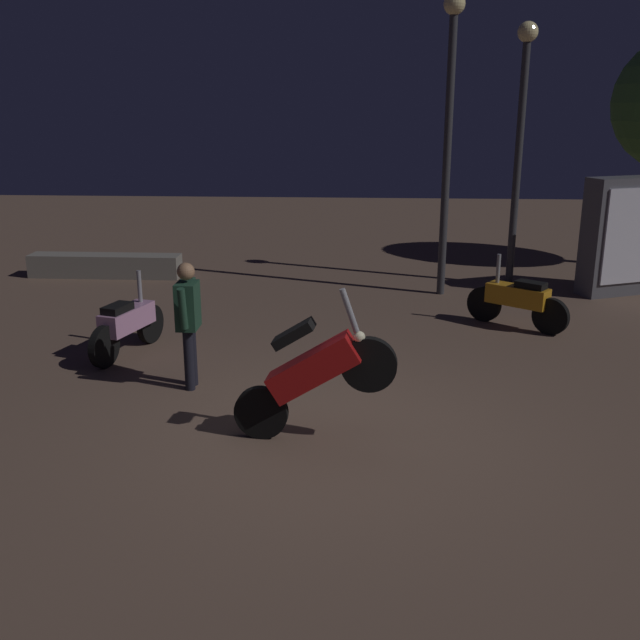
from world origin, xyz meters
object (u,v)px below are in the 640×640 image
Objects in this scene: person_rider_beside at (188,315)px; streetlamp_far at (449,111)px; kiosk_billboard at (626,236)px; motorcycle_orange_parked_right at (517,300)px; motorcycle_red_foreground at (313,373)px; streetlamp_near at (521,122)px; motorcycle_pink_parked_left at (127,324)px.

streetlamp_far is (3.48, 4.78, 2.30)m from person_rider_beside.
kiosk_billboard is (3.28, 0.24, -2.17)m from streetlamp_far.
motorcycle_orange_parked_right is 0.90× the size of person_rider_beside.
kiosk_billboard reaches higher than motorcycle_orange_parked_right.
kiosk_billboard is at bearing 4.27° from streetlamp_far.
streetlamp_far is at bearing -28.14° from motorcycle_orange_parked_right.
motorcycle_red_foreground is 0.35× the size of streetlamp_near.
kiosk_billboard is at bearing 55.79° from motorcycle_red_foreground.
streetlamp_near is 2.24× the size of kiosk_billboard.
person_rider_beside is at bearing -119.00° from motorcycle_pink_parked_left.
motorcycle_pink_parked_left is at bearing -143.64° from streetlamp_near.
streetlamp_far is at bearing 77.62° from motorcycle_red_foreground.
motorcycle_pink_parked_left is at bearing -141.90° from streetlamp_far.
kiosk_billboard is at bearing 36.31° from person_rider_beside.
motorcycle_red_foreground is 0.79× the size of kiosk_billboard.
motorcycle_red_foreground is 8.02m from streetlamp_near.
motorcycle_orange_parked_right is 3.31m from kiosk_billboard.
motorcycle_red_foreground reaches higher than motorcycle_pink_parked_left.
streetlamp_near is (6.01, 4.42, 2.58)m from motorcycle_pink_parked_left.
person_rider_beside is at bearing 143.71° from motorcycle_red_foreground.
motorcycle_pink_parked_left is 0.77× the size of kiosk_billboard.
streetlamp_far is at bearing -150.08° from streetlamp_near.
streetlamp_near is at bearing -61.84° from motorcycle_orange_parked_right.
streetlamp_near is 1.61m from streetlamp_far.
person_rider_beside is 7.69m from streetlamp_near.
streetlamp_far is at bearing -35.76° from motorcycle_pink_parked_left.
motorcycle_orange_parked_right is 3.85m from streetlamp_near.
motorcycle_pink_parked_left is at bearing 3.64° from kiosk_billboard.
person_rider_beside is at bearing 14.15° from kiosk_billboard.
motorcycle_orange_parked_right is 0.66× the size of kiosk_billboard.
motorcycle_red_foreground is at bearing -107.06° from streetlamp_far.
streetlamp_near is at bearing 69.50° from motorcycle_red_foreground.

